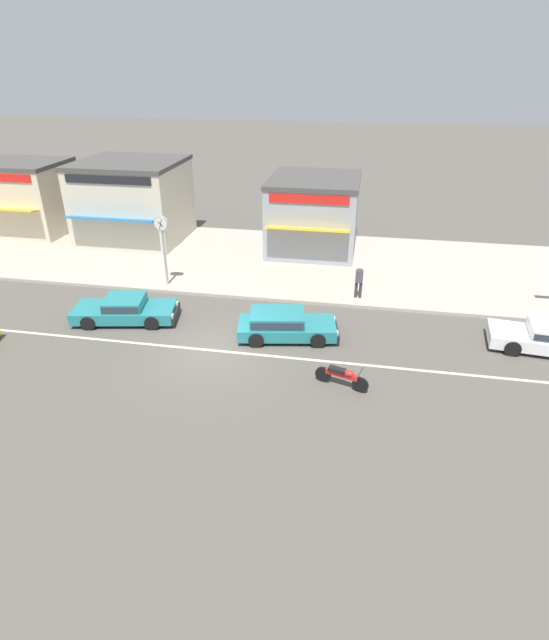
{
  "coord_description": "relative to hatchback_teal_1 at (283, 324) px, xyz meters",
  "views": [
    {
      "loc": [
        5.19,
        -15.76,
        9.95
      ],
      "look_at": [
        2.07,
        1.41,
        0.8
      ],
      "focal_mm": 28.0,
      "sensor_mm": 36.0,
      "label": 1
    }
  ],
  "objects": [
    {
      "name": "ground_plane",
      "position": [
        -2.4,
        -1.54,
        -0.59
      ],
      "size": [
        160.0,
        160.0,
        0.0
      ],
      "primitive_type": "plane",
      "color": "#544F47"
    },
    {
      "name": "lane_centre_stripe",
      "position": [
        -2.4,
        -1.54,
        -0.59
      ],
      "size": [
        50.4,
        0.14,
        0.01
      ],
      "primitive_type": "cube",
      "color": "silver",
      "rests_on": "ground"
    },
    {
      "name": "kerb_strip",
      "position": [
        -2.4,
        8.16,
        -0.52
      ],
      "size": [
        68.0,
        10.0,
        0.15
      ],
      "primitive_type": "cube",
      "color": "#ADA393",
      "rests_on": "ground"
    },
    {
      "name": "hatchback_teal_1",
      "position": [
        0.0,
        0.0,
        0.0
      ],
      "size": [
        4.19,
        2.3,
        1.1
      ],
      "color": "teal",
      "rests_on": "ground"
    },
    {
      "name": "sedan_teal_3",
      "position": [
        -6.85,
        0.21,
        -0.06
      ],
      "size": [
        4.58,
        2.47,
        1.06
      ],
      "color": "teal",
      "rests_on": "ground"
    },
    {
      "name": "motorcycle_1",
      "position": [
        2.53,
        -3.04,
        -0.17
      ],
      "size": [
        1.85,
        0.79,
        0.8
      ],
      "color": "black",
      "rests_on": "ground"
    },
    {
      "name": "street_clock",
      "position": [
        -6.4,
        3.91,
        2.11
      ],
      "size": [
        0.68,
        0.22,
        3.39
      ],
      "color": "#9E9EA3",
      "rests_on": "kerb_strip"
    },
    {
      "name": "pedestrian_mid_kerb",
      "position": [
        2.83,
        4.01,
        0.47
      ],
      "size": [
        0.34,
        0.34,
        1.56
      ],
      "color": "#333338",
      "rests_on": "kerb_strip"
    },
    {
      "name": "shopfront_corner_warung",
      "position": [
        -18.0,
        10.49,
        1.73
      ],
      "size": [
        5.06,
        5.03,
        4.33
      ],
      "color": "beige",
      "rests_on": "kerb_strip"
    },
    {
      "name": "shopfront_mid_block",
      "position": [
        -10.8,
        10.33,
        1.88
      ],
      "size": [
        5.89,
        6.21,
        4.63
      ],
      "color": "beige",
      "rests_on": "kerb_strip"
    },
    {
      "name": "shopfront_far_kios",
      "position": [
        -0.0,
        10.47,
        1.59
      ],
      "size": [
        4.93,
        6.25,
        4.05
      ],
      "color": "#999EA8",
      "rests_on": "kerb_strip"
    }
  ]
}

